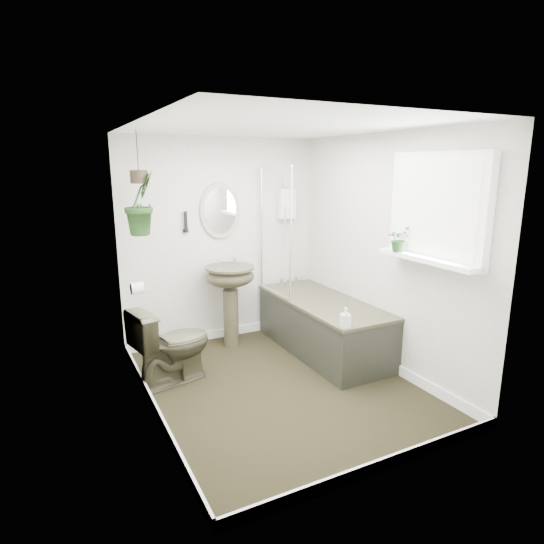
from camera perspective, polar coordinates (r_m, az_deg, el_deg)
name	(u,v)px	position (r m, az deg, el deg)	size (l,w,h in m)	color
floor	(279,386)	(4.35, 0.93, -14.13)	(2.30, 2.80, 0.02)	black
ceiling	(280,125)	(3.88, 1.06, 17.96)	(2.30, 2.80, 0.02)	white
wall_back	(222,241)	(5.22, -6.31, 3.89)	(2.30, 0.02, 2.30)	silver
wall_front	(390,309)	(2.83, 14.55, -4.47)	(2.30, 0.02, 2.30)	silver
wall_left	(145,279)	(3.57, -15.66, -0.86)	(0.02, 2.80, 2.30)	silver
wall_right	(384,253)	(4.61, 13.85, 2.33)	(0.02, 2.80, 2.30)	silver
skirting	(279,380)	(4.33, 0.93, -13.42)	(2.30, 2.80, 0.10)	white
bathtub	(323,326)	(5.00, 6.39, -6.72)	(0.72, 1.72, 0.58)	#393825
bath_screen	(275,232)	(5.01, 0.42, 5.08)	(0.04, 0.72, 1.40)	silver
shower_box	(286,204)	(5.44, 1.83, 8.58)	(0.20, 0.10, 0.35)	white
oval_mirror	(220,211)	(5.13, -6.53, 7.66)	(0.46, 0.03, 0.62)	tan
wall_sconce	(186,222)	(5.01, -10.77, 6.23)	(0.04, 0.04, 0.22)	black
toilet_roll_holder	(137,288)	(4.31, -16.57, -1.97)	(0.11, 0.11, 0.11)	white
window_recess	(438,208)	(3.99, 20.07, 7.55)	(0.08, 1.00, 0.90)	white
window_sill	(427,259)	(4.00, 18.91, 1.55)	(0.18, 1.00, 0.04)	white
window_blinds	(434,208)	(3.96, 19.62, 7.54)	(0.01, 0.86, 0.76)	white
toilet	(172,344)	(4.37, -12.45, -8.83)	(0.42, 0.73, 0.74)	#393825
pedestal_sink	(231,306)	(5.10, -5.20, -4.28)	(0.54, 0.46, 0.92)	#393825
sill_plant	(399,239)	(4.15, 15.60, 4.04)	(0.20, 0.17, 0.22)	black
hanging_plant	(141,203)	(4.46, -16.16, 8.32)	(0.33, 0.27, 0.60)	black
soap_bottle	(345,317)	(4.11, 9.20, -5.65)	(0.08, 0.08, 0.18)	#322826
hanging_pot	(139,177)	(4.44, -16.37, 11.39)	(0.16, 0.16, 0.12)	black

